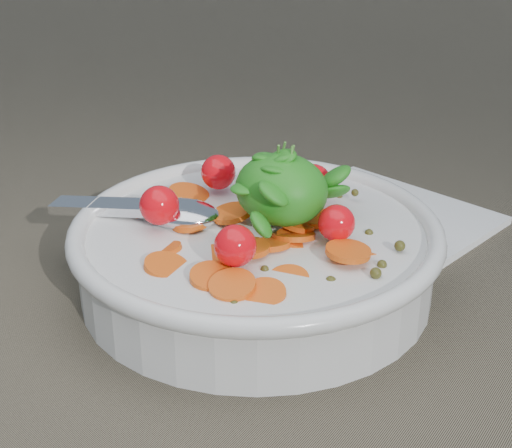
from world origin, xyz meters
The scene contains 3 objects.
ground centered at (0.00, 0.00, 0.00)m, with size 6.00×6.00×0.00m, color #736852.
bowl centered at (0.02, -0.01, 0.03)m, with size 0.31×0.28×0.12m.
napkin centered at (0.05, 0.16, 0.00)m, with size 0.18×0.16×0.01m, color white.
Camera 1 is at (0.32, -0.45, 0.31)m, focal length 55.00 mm.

